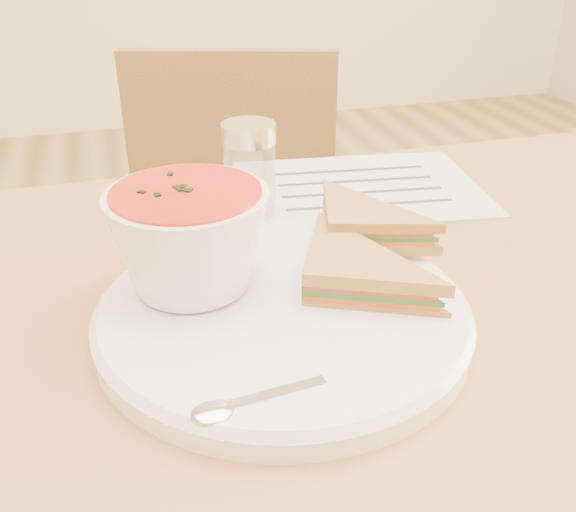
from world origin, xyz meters
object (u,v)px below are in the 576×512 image
object	(u,v)px
chair_far	(229,314)
condiment_shaker	(250,171)
soup_bowl	(190,244)
plate	(283,315)

from	to	relation	value
chair_far	condiment_shaker	world-z (taller)	condiment_shaker
soup_bowl	condiment_shaker	xyz separation A→B (m)	(0.09, 0.17, -0.01)
soup_bowl	condiment_shaker	distance (m)	0.19
soup_bowl	condiment_shaker	world-z (taller)	soup_bowl
chair_far	plate	bearing A→B (deg)	102.02
chair_far	condiment_shaker	bearing A→B (deg)	102.89
chair_far	plate	distance (m)	0.62
plate	soup_bowl	size ratio (longest dim) A/B	2.34
chair_far	soup_bowl	xyz separation A→B (m)	(-0.11, -0.47, 0.39)
soup_bowl	plate	bearing A→B (deg)	-33.26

